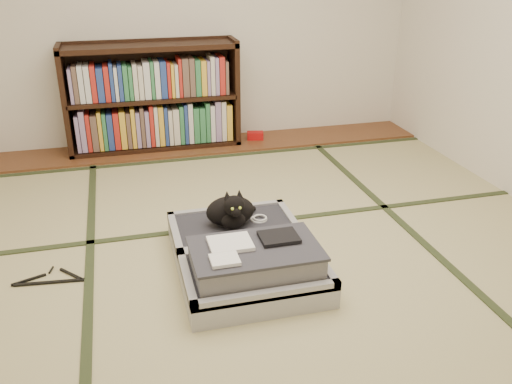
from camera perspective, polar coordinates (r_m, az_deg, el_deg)
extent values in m
plane|color=tan|center=(3.26, 0.71, -6.56)|extent=(4.50, 4.50, 0.00)
cube|color=brown|center=(5.04, -5.33, 4.91)|extent=(4.00, 0.50, 0.02)
cube|color=#B40E0E|center=(5.14, -0.08, 5.96)|extent=(0.17, 0.12, 0.07)
plane|color=silver|center=(5.02, -6.39, 18.76)|extent=(4.00, 0.00, 4.00)
cube|color=#2D381E|center=(3.18, -17.15, -8.55)|extent=(0.05, 4.50, 0.01)
cube|color=#2D381E|center=(3.62, 16.21, -4.19)|extent=(0.05, 4.50, 0.01)
cube|color=#2D381E|center=(3.59, -0.97, -3.34)|extent=(4.00, 0.05, 0.01)
cube|color=#2D381E|center=(4.76, -4.71, 3.69)|extent=(4.00, 0.05, 0.01)
cube|color=black|center=(4.93, -19.39, 8.82)|extent=(0.04, 0.34, 0.97)
cube|color=black|center=(5.02, -2.34, 10.42)|extent=(0.04, 0.34, 0.97)
cube|color=black|center=(5.05, -10.42, 4.90)|extent=(1.51, 0.34, 0.04)
cube|color=black|center=(4.84, -11.22, 14.78)|extent=(1.51, 0.34, 0.04)
cube|color=black|center=(4.92, -10.80, 9.71)|extent=(1.44, 0.34, 0.03)
cube|color=black|center=(5.08, -10.96, 10.17)|extent=(1.51, 0.02, 0.97)
cube|color=gray|center=(4.96, -10.59, 7.22)|extent=(1.36, 0.24, 0.41)
cube|color=gray|center=(4.86, -10.96, 11.82)|extent=(1.36, 0.24, 0.37)
cube|color=#A6A7AB|center=(2.89, -0.06, -9.41)|extent=(0.75, 0.50, 0.13)
cube|color=#2B2A31|center=(2.87, -0.06, -8.84)|extent=(0.67, 0.42, 0.10)
cube|color=#A6A7AB|center=(2.67, 1.21, -10.81)|extent=(0.75, 0.04, 0.05)
cube|color=#A6A7AB|center=(3.05, -1.17, -5.97)|extent=(0.75, 0.04, 0.05)
cube|color=#A6A7AB|center=(2.80, -7.24, -9.16)|extent=(0.04, 0.50, 0.05)
cube|color=#A6A7AB|center=(2.95, 6.71, -7.24)|extent=(0.04, 0.50, 0.05)
cube|color=#A6A7AB|center=(3.31, -2.27, -4.74)|extent=(0.75, 0.50, 0.13)
cube|color=#2B2A31|center=(3.29, -2.27, -4.22)|extent=(0.67, 0.42, 0.10)
cube|color=#A6A7AB|center=(3.08, -1.34, -5.61)|extent=(0.75, 0.04, 0.05)
cube|color=#A6A7AB|center=(3.48, -3.12, -1.93)|extent=(0.75, 0.04, 0.05)
cube|color=#A6A7AB|center=(3.23, -8.49, -4.37)|extent=(0.04, 0.50, 0.05)
cube|color=#A6A7AB|center=(3.36, 3.67, -2.93)|extent=(0.04, 0.50, 0.05)
cylinder|color=black|center=(3.06, -1.26, -5.71)|extent=(0.68, 0.02, 0.02)
cube|color=gray|center=(2.82, -0.06, -7.29)|extent=(0.64, 0.39, 0.13)
cube|color=#35353C|center=(2.79, -0.06, -5.97)|extent=(0.66, 0.41, 0.02)
cube|color=white|center=(2.79, -2.73, -5.42)|extent=(0.22, 0.18, 0.02)
cube|color=black|center=(2.85, 2.43, -4.76)|extent=(0.20, 0.16, 0.02)
cube|color=white|center=(2.66, -3.32, -7.14)|extent=(0.14, 0.12, 0.02)
cube|color=white|center=(2.66, -3.45, -12.74)|extent=(0.06, 0.01, 0.04)
cube|color=white|center=(2.68, -0.86, -12.59)|extent=(0.05, 0.01, 0.04)
cube|color=orange|center=(2.77, 6.38, -11.19)|extent=(0.05, 0.01, 0.04)
cube|color=#197F33|center=(2.73, 4.99, -11.10)|extent=(0.04, 0.01, 0.03)
ellipsoid|color=black|center=(3.24, -2.73, -2.01)|extent=(0.29, 0.19, 0.18)
ellipsoid|color=black|center=(3.18, -2.40, -3.00)|extent=(0.14, 0.10, 0.10)
ellipsoid|color=black|center=(3.10, -2.31, -1.43)|extent=(0.12, 0.11, 0.12)
sphere|color=black|center=(3.07, -2.10, -2.16)|extent=(0.06, 0.06, 0.06)
cone|color=black|center=(3.09, -3.07, -0.34)|extent=(0.04, 0.05, 0.06)
cone|color=black|center=(3.10, -1.76, -0.20)|extent=(0.04, 0.05, 0.06)
sphere|color=#A5BF33|center=(3.05, -2.50, -1.78)|extent=(0.02, 0.02, 0.02)
sphere|color=#A5BF33|center=(3.06, -1.69, -1.69)|extent=(0.02, 0.02, 0.02)
cylinder|color=black|center=(3.37, -1.36, -2.16)|extent=(0.18, 0.11, 0.03)
torus|color=white|center=(3.33, 0.30, -2.89)|extent=(0.10, 0.10, 0.01)
torus|color=white|center=(3.32, 0.40, -2.73)|extent=(0.09, 0.09, 0.01)
cube|color=black|center=(3.20, -20.94, -8.88)|extent=(0.37, 0.06, 0.01)
cube|color=black|center=(3.26, -22.81, -8.51)|extent=(0.18, 0.08, 0.01)
cube|color=black|center=(3.23, -18.89, -8.18)|extent=(0.13, 0.15, 0.01)
cylinder|color=black|center=(3.31, -20.76, -7.68)|extent=(0.03, 0.07, 0.01)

